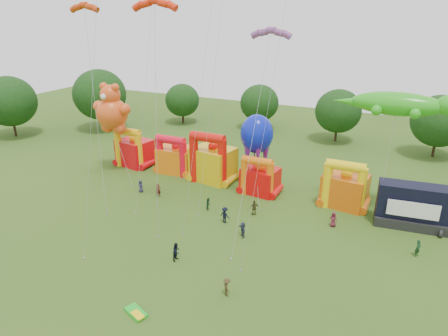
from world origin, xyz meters
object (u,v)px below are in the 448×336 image
at_px(octopus_kite, 257,157).
at_px(spectator_0, 141,186).
at_px(bouncy_castle_0, 134,150).
at_px(bouncy_castle_2, 212,162).
at_px(stage_trailer, 413,207).
at_px(spectator_4, 254,208).
at_px(teddy_bear_kite, 118,135).
at_px(gecko_kite, 395,114).

distance_m(octopus_kite, spectator_0, 15.89).
height_order(bouncy_castle_0, bouncy_castle_2, bouncy_castle_2).
xyz_separation_m(stage_trailer, spectator_4, (-16.71, -5.11, -1.44)).
bearing_deg(octopus_kite, stage_trailer, -5.86).
distance_m(bouncy_castle_0, bouncy_castle_2, 13.74).
bearing_deg(bouncy_castle_2, spectator_4, -38.42).
relative_size(teddy_bear_kite, spectator_4, 7.00).
bearing_deg(spectator_4, spectator_0, -34.80).
xyz_separation_m(stage_trailer, spectator_0, (-32.70, -5.50, -1.55)).
distance_m(bouncy_castle_2, spectator_0, 10.43).
distance_m(bouncy_castle_2, teddy_bear_kite, 14.13).
xyz_separation_m(bouncy_castle_2, stage_trailer, (25.92, -2.19, -0.39)).
xyz_separation_m(bouncy_castle_0, gecko_kite, (36.30, 0.11, 9.53)).
distance_m(teddy_bear_kite, spectator_4, 23.30).
height_order(teddy_bear_kite, spectator_4, teddy_bear_kite).
distance_m(stage_trailer, gecko_kite, 10.40).
bearing_deg(teddy_bear_kite, stage_trailer, 2.19).
relative_size(bouncy_castle_0, octopus_kite, 0.63).
distance_m(teddy_bear_kite, spectator_0, 9.21).
height_order(teddy_bear_kite, octopus_kite, teddy_bear_kite).
bearing_deg(gecko_kite, stage_trailer, -36.30).
bearing_deg(bouncy_castle_2, octopus_kite, -1.89).
height_order(bouncy_castle_2, spectator_4, bouncy_castle_2).
height_order(stage_trailer, teddy_bear_kite, teddy_bear_kite).
bearing_deg(spectator_0, bouncy_castle_2, 56.12).
distance_m(gecko_kite, spectator_0, 32.36).
relative_size(gecko_kite, spectator_4, 7.63).
bearing_deg(teddy_bear_kite, spectator_4, -9.14).
xyz_separation_m(spectator_0, spectator_4, (15.98, 0.39, 0.11)).
bearing_deg(gecko_kite, bouncy_castle_2, -179.31).
xyz_separation_m(stage_trailer, teddy_bear_kite, (-39.17, -1.50, 3.63)).
distance_m(teddy_bear_kite, gecko_kite, 36.52).
relative_size(teddy_bear_kite, gecko_kite, 0.92).
bearing_deg(spectator_4, octopus_kite, -106.91).
xyz_separation_m(stage_trailer, gecko_kite, (-3.35, 2.46, 9.54)).
height_order(stage_trailer, spectator_0, stage_trailer).
bearing_deg(spectator_0, spectator_4, 8.90).
bearing_deg(teddy_bear_kite, octopus_kite, 9.84).
relative_size(stage_trailer, teddy_bear_kite, 0.59).
bearing_deg(stage_trailer, bouncy_castle_2, 175.17).
bearing_deg(stage_trailer, octopus_kite, 174.14).
xyz_separation_m(octopus_kite, spectator_4, (2.48, -7.08, -3.69)).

